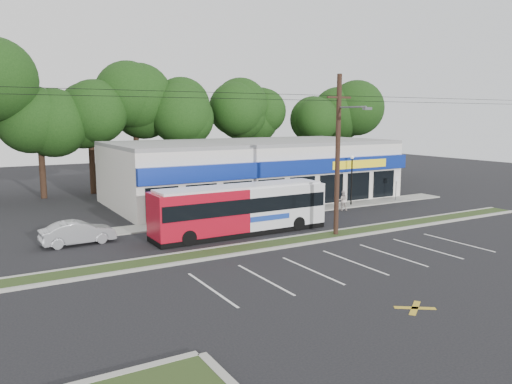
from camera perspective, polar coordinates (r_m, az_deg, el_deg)
The scene contains 15 objects.
ground at distance 29.43m, azimuth 5.78°, elevation -6.09°, with size 120.00×120.00×0.00m, color black.
grass_strip at distance 30.21m, azimuth 4.66°, elevation -5.57°, with size 40.00×1.60×0.12m, color #253515.
curb_south at distance 29.53m, azimuth 5.61°, elevation -5.89°, with size 40.00×0.25×0.14m, color #9E9E93.
curb_north at distance 30.88m, azimuth 3.76°, elevation -5.22°, with size 40.00×0.25×0.14m, color #9E9E93.
sidewalk at distance 39.41m, azimuth 3.99°, elevation -2.22°, with size 32.00×2.20×0.10m, color #9E9E93.
strip_mall at distance 45.10m, azimuth -0.39°, elevation 2.51°, with size 25.00×12.55×5.30m.
utility_pole at distance 31.01m, azimuth 9.17°, elevation 4.74°, with size 50.00×2.77×10.00m.
lamp_post at distance 42.50m, azimuth 10.89°, elevation 2.01°, with size 0.30×0.30×4.25m.
sign_post at distance 45.90m, azimuth 15.75°, elevation 0.91°, with size 0.45×0.10×2.23m.
tree_line at distance 53.23m, azimuth -7.31°, elevation 9.59°, with size 46.76×6.76×11.83m.
metrobus at distance 31.80m, azimuth -1.74°, elevation -1.87°, with size 11.72×2.60×3.14m.
car_dark at distance 38.66m, azimuth 3.95°, elevation -1.33°, with size 1.85×4.60×1.57m, color black.
car_silver at distance 31.20m, azimuth -19.70°, elevation -4.39°, with size 1.47×4.22×1.39m, color #96999D.
pedestrian_a at distance 36.38m, azimuth 3.75°, elevation -1.84°, with size 0.62×0.41×1.71m, color silver.
pedestrian_b at distance 40.49m, azimuth 9.89°, elevation -0.96°, with size 0.78×0.61×1.61m, color silver.
Camera 1 is at (-16.80, -22.99, 7.45)m, focal length 35.00 mm.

